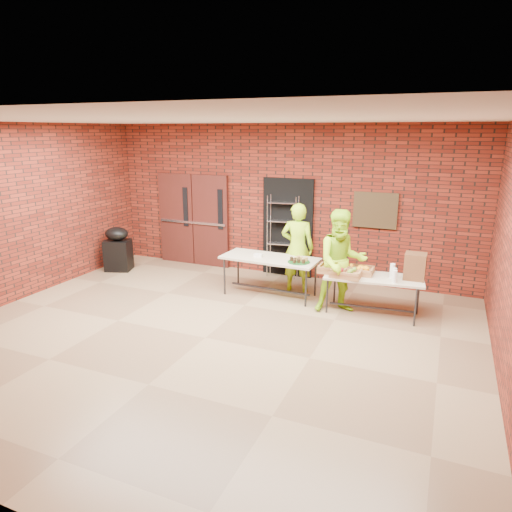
{
  "coord_description": "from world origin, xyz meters",
  "views": [
    {
      "loc": [
        3.21,
        -5.56,
        3.06
      ],
      "look_at": [
        0.25,
        1.4,
        0.97
      ],
      "focal_mm": 32.0,
      "sensor_mm": 36.0,
      "label": 1
    }
  ],
  "objects_px": {
    "wire_rack": "(283,237)",
    "table_right": "(374,280)",
    "covered_grill": "(118,249)",
    "table_left": "(270,261)",
    "volunteer_man": "(341,262)",
    "coffee_dispenser": "(415,266)",
    "volunteer_woman": "(297,248)"
  },
  "relations": [
    {
      "from": "table_right",
      "to": "volunteer_man",
      "type": "bearing_deg",
      "value": -175.57
    },
    {
      "from": "covered_grill",
      "to": "volunteer_man",
      "type": "height_order",
      "value": "volunteer_man"
    },
    {
      "from": "table_left",
      "to": "coffee_dispenser",
      "type": "relative_size",
      "value": 4.2
    },
    {
      "from": "table_left",
      "to": "covered_grill",
      "type": "relative_size",
      "value": 1.88
    },
    {
      "from": "wire_rack",
      "to": "table_right",
      "type": "distance_m",
      "value": 2.54
    },
    {
      "from": "coffee_dispenser",
      "to": "covered_grill",
      "type": "relative_size",
      "value": 0.45
    },
    {
      "from": "wire_rack",
      "to": "covered_grill",
      "type": "height_order",
      "value": "wire_rack"
    },
    {
      "from": "volunteer_man",
      "to": "table_right",
      "type": "bearing_deg",
      "value": -14.81
    },
    {
      "from": "table_left",
      "to": "volunteer_man",
      "type": "height_order",
      "value": "volunteer_man"
    },
    {
      "from": "table_left",
      "to": "covered_grill",
      "type": "xyz_separation_m",
      "value": [
        -3.73,
        0.19,
        -0.19
      ]
    },
    {
      "from": "wire_rack",
      "to": "coffee_dispenser",
      "type": "relative_size",
      "value": 3.96
    },
    {
      "from": "table_right",
      "to": "coffee_dispenser",
      "type": "distance_m",
      "value": 0.7
    },
    {
      "from": "coffee_dispenser",
      "to": "table_right",
      "type": "bearing_deg",
      "value": -168.91
    },
    {
      "from": "wire_rack",
      "to": "table_left",
      "type": "distance_m",
      "value": 1.21
    },
    {
      "from": "volunteer_woman",
      "to": "wire_rack",
      "type": "bearing_deg",
      "value": -60.43
    },
    {
      "from": "table_left",
      "to": "volunteer_man",
      "type": "relative_size",
      "value": 1.04
    },
    {
      "from": "wire_rack",
      "to": "volunteer_woman",
      "type": "bearing_deg",
      "value": -61.44
    },
    {
      "from": "table_right",
      "to": "volunteer_woman",
      "type": "distance_m",
      "value": 1.7
    },
    {
      "from": "volunteer_man",
      "to": "coffee_dispenser",
      "type": "bearing_deg",
      "value": -14.27
    },
    {
      "from": "volunteer_woman",
      "to": "table_right",
      "type": "bearing_deg",
      "value": 150.23
    },
    {
      "from": "wire_rack",
      "to": "volunteer_man",
      "type": "relative_size",
      "value": 0.98
    },
    {
      "from": "covered_grill",
      "to": "volunteer_man",
      "type": "distance_m",
      "value": 5.17
    },
    {
      "from": "volunteer_man",
      "to": "table_left",
      "type": "bearing_deg",
      "value": 144.56
    },
    {
      "from": "table_left",
      "to": "coffee_dispenser",
      "type": "distance_m",
      "value": 2.6
    },
    {
      "from": "wire_rack",
      "to": "volunteer_man",
      "type": "bearing_deg",
      "value": -51.62
    },
    {
      "from": "covered_grill",
      "to": "wire_rack",
      "type": "bearing_deg",
      "value": -3.49
    },
    {
      "from": "wire_rack",
      "to": "table_left",
      "type": "height_order",
      "value": "wire_rack"
    },
    {
      "from": "coffee_dispenser",
      "to": "covered_grill",
      "type": "distance_m",
      "value": 6.33
    },
    {
      "from": "volunteer_woman",
      "to": "volunteer_man",
      "type": "distance_m",
      "value": 1.24
    },
    {
      "from": "table_right",
      "to": "covered_grill",
      "type": "height_order",
      "value": "covered_grill"
    },
    {
      "from": "volunteer_woman",
      "to": "covered_grill",
      "type": "bearing_deg",
      "value": -4.58
    },
    {
      "from": "wire_rack",
      "to": "table_right",
      "type": "relative_size",
      "value": 1.04
    }
  ]
}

